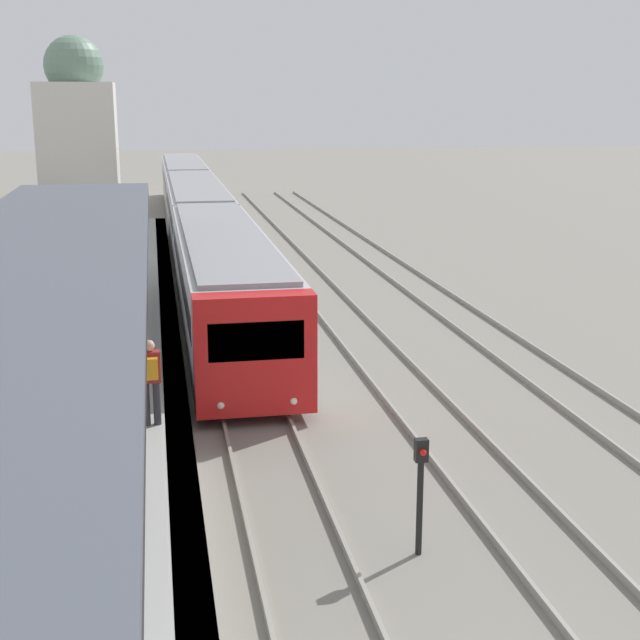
{
  "coord_description": "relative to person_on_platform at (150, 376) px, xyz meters",
  "views": [
    {
      "loc": [
        -1.98,
        -6.73,
        6.9
      ],
      "look_at": [
        1.92,
        14.23,
        1.59
      ],
      "focal_mm": 50.0,
      "sensor_mm": 36.0,
      "label": 1
    }
  ],
  "objects": [
    {
      "name": "train_near",
      "position": [
        2.2,
        26.44,
        -0.2
      ],
      "size": [
        2.63,
        49.31,
        3.01
      ],
      "color": "red",
      "rests_on": "ground_plane"
    },
    {
      "name": "signal_post_near",
      "position": [
        4.03,
        -4.11,
        -0.69
      ],
      "size": [
        0.2,
        0.21,
        1.91
      ],
      "color": "black",
      "rests_on": "ground_plane"
    },
    {
      "name": "distant_domed_building",
      "position": [
        -4.77,
        48.54,
        3.29
      ],
      "size": [
        5.22,
        5.22,
        11.09
      ],
      "color": "silver",
      "rests_on": "ground_plane"
    },
    {
      "name": "person_on_platform",
      "position": [
        0.0,
        0.0,
        0.0
      ],
      "size": [
        0.4,
        0.4,
        1.66
      ],
      "color": "#2D2D33",
      "rests_on": "station_platform"
    },
    {
      "name": "platform_canopy",
      "position": [
        -1.91,
        0.73,
        2.22
      ],
      "size": [
        4.0,
        25.98,
        3.33
      ],
      "color": "#4C515B",
      "rests_on": "station_platform"
    }
  ]
}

